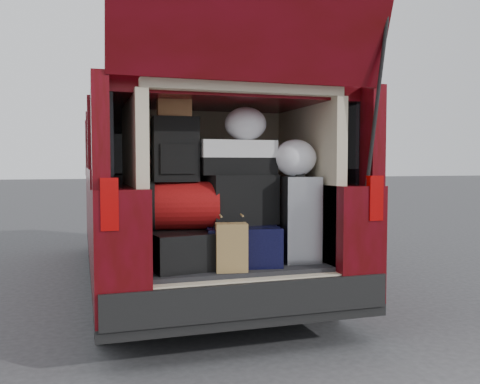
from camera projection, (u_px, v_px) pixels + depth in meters
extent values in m
plane|color=#333436|center=(237.00, 344.00, 3.51)|extent=(80.00, 80.00, 0.00)
cylinder|color=black|center=(111.00, 294.00, 3.63)|extent=(0.24, 0.64, 0.64)
cylinder|color=black|center=(319.00, 278.00, 4.11)|extent=(0.24, 0.64, 0.64)
cylinder|color=black|center=(98.00, 233.00, 6.77)|extent=(0.24, 0.64, 0.64)
cylinder|color=black|center=(216.00, 229.00, 7.26)|extent=(0.24, 0.64, 0.64)
cube|color=black|center=(181.00, 255.00, 5.47)|extent=(1.90, 4.85, 0.08)
cube|color=#420705|center=(105.00, 217.00, 5.21)|extent=(0.33, 4.85, 0.80)
cube|color=#420705|center=(250.00, 213.00, 5.68)|extent=(0.33, 4.85, 0.80)
cube|color=#420705|center=(180.00, 118.00, 5.39)|extent=(1.82, 4.46, 0.10)
cube|color=black|center=(95.00, 144.00, 5.05)|extent=(0.12, 4.25, 0.68)
cube|color=black|center=(261.00, 146.00, 5.57)|extent=(0.12, 4.25, 0.68)
cube|color=black|center=(250.00, 298.00, 3.21)|extent=(1.86, 0.16, 0.22)
cube|color=#990505|center=(109.00, 204.00, 2.88)|extent=(0.10, 0.06, 0.30)
cube|color=#990505|center=(374.00, 198.00, 3.39)|extent=(0.10, 0.06, 0.30)
cube|color=black|center=(226.00, 263.00, 3.74)|extent=(1.24, 1.05, 0.06)
cube|color=#C3B896|center=(134.00, 182.00, 3.51)|extent=(0.08, 1.05, 1.15)
cube|color=#C3B896|center=(309.00, 180.00, 3.90)|extent=(0.08, 1.05, 1.15)
cube|color=#C3B896|center=(208.00, 179.00, 4.23)|extent=(1.34, 0.06, 1.15)
cube|color=#C3B896|center=(226.00, 97.00, 3.67)|extent=(1.34, 1.05, 0.06)
cylinder|color=black|center=(379.00, 102.00, 3.28)|extent=(0.02, 0.90, 0.76)
cube|color=black|center=(226.00, 295.00, 3.75)|extent=(1.24, 1.05, 0.55)
cube|color=black|center=(179.00, 248.00, 3.49)|extent=(0.53, 0.67, 0.25)
cube|color=black|center=(240.00, 243.00, 3.63)|extent=(0.59, 0.68, 0.27)
cube|color=silver|center=(296.00, 218.00, 3.69)|extent=(0.29, 0.43, 0.61)
cube|color=olive|center=(231.00, 247.00, 3.29)|extent=(0.22, 0.16, 0.31)
cube|color=maroon|center=(181.00, 205.00, 3.50)|extent=(0.55, 0.40, 0.33)
cube|color=black|center=(240.00, 199.00, 3.63)|extent=(0.53, 0.36, 0.35)
cube|color=black|center=(175.00, 149.00, 3.48)|extent=(0.31, 0.19, 0.44)
cube|color=silver|center=(235.00, 158.00, 3.63)|extent=(0.55, 0.29, 0.24)
cube|color=brown|center=(174.00, 102.00, 3.47)|extent=(0.24, 0.20, 0.21)
ellipsoid|color=white|center=(246.00, 124.00, 3.66)|extent=(0.35, 0.33, 0.24)
ellipsoid|color=white|center=(295.00, 158.00, 3.63)|extent=(0.34, 0.32, 0.27)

